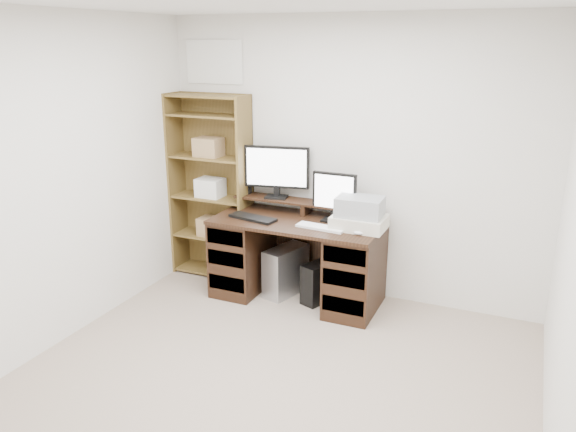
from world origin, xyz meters
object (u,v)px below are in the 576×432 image
Objects in this scene: monitor_small at (334,195)px; tower_silver at (286,271)px; desk at (297,258)px; monitor_wide at (277,169)px; bookshelf at (212,185)px; tower_black at (320,282)px; printer at (359,222)px.

monitor_small is 0.88m from tower_silver.
desk is 0.68m from monitor_small.
bookshelf is at bearing 170.36° from monitor_wide.
tower_silver reaches higher than tower_black.
desk is 1.16m from bookshelf.
monitor_small is at bearing 26.05° from tower_silver.
printer is at bearing -22.75° from monitor_small.
bookshelf is (-1.30, 0.09, -0.07)m from monitor_small.
monitor_wide is at bearing 170.53° from monitor_small.
tower_black is at bearing -8.72° from bookshelf.
monitor_small is 0.24× the size of bookshelf.
desk is 3.48× the size of monitor_small.
tower_silver is (0.17, -0.19, -0.91)m from monitor_wide.
monitor_small is 1.07× the size of tower_black.
desk is 0.30m from tower_black.
printer is at bearing -25.64° from monitor_wide.
monitor_wide is 1.49× the size of tower_black.
monitor_small is 1.31m from bookshelf.
bookshelf is (-1.57, 0.21, 0.11)m from printer.
tower_black is (0.35, -0.02, -0.04)m from tower_silver.
tower_silver is (-0.70, 0.04, -0.58)m from printer.
printer is at bearing 12.66° from tower_silver.
printer is (0.87, -0.23, -0.33)m from monitor_wide.
monitor_wide is (-0.31, 0.23, 0.75)m from desk.
printer is 0.91m from tower_silver.
printer is 0.25× the size of bookshelf.
monitor_small is 0.97× the size of printer.
tower_silver is 1.12m from bookshelf.
monitor_small is 0.34m from printer.
printer is 1.59m from bookshelf.
printer is at bearing 16.95° from tower_black.
monitor_wide is 0.33× the size of bookshelf.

